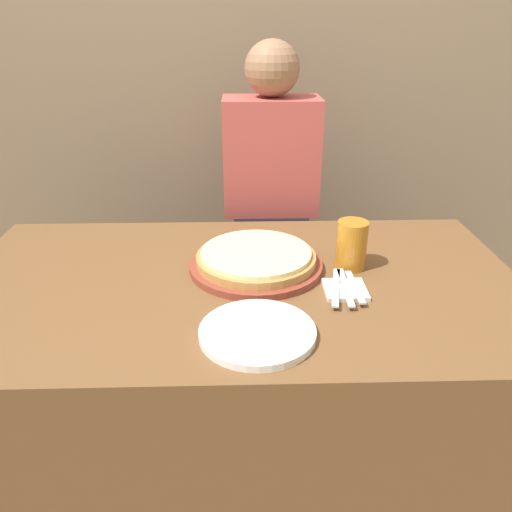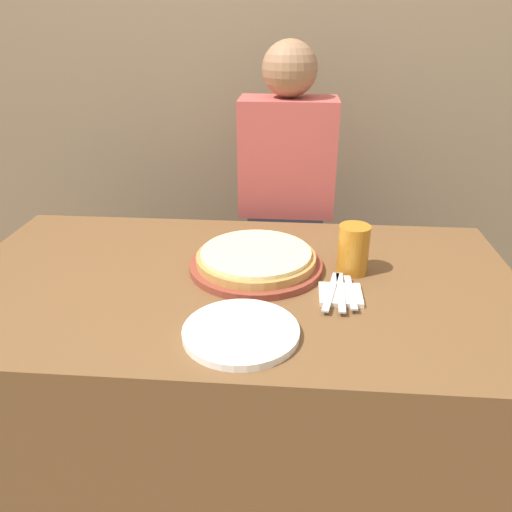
{
  "view_description": "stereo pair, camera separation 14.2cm",
  "coord_description": "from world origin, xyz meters",
  "px_view_note": "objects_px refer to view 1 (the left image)",
  "views": [
    {
      "loc": [
        0.01,
        -1.21,
        1.37
      ],
      "look_at": [
        0.05,
        0.07,
        0.76
      ],
      "focal_mm": 35.0,
      "sensor_mm": 36.0,
      "label": 1
    },
    {
      "loc": [
        0.16,
        -1.21,
        1.37
      ],
      "look_at": [
        0.05,
        0.07,
        0.76
      ],
      "focal_mm": 35.0,
      "sensor_mm": 36.0,
      "label": 2
    }
  ],
  "objects_px": {
    "pizza_on_board": "(256,260)",
    "beer_glass": "(352,243)",
    "dinner_plate": "(257,332)",
    "fork": "(336,287)",
    "dinner_knife": "(345,287)",
    "spoon": "(355,287)",
    "diner_person": "(270,221)"
  },
  "relations": [
    {
      "from": "pizza_on_board",
      "to": "fork",
      "type": "bearing_deg",
      "value": -34.46
    },
    {
      "from": "diner_person",
      "to": "dinner_knife",
      "type": "bearing_deg",
      "value": -76.88
    },
    {
      "from": "fork",
      "to": "dinner_knife",
      "type": "distance_m",
      "value": 0.03
    },
    {
      "from": "beer_glass",
      "to": "fork",
      "type": "xyz_separation_m",
      "value": [
        -0.07,
        -0.14,
        -0.06
      ]
    },
    {
      "from": "beer_glass",
      "to": "diner_person",
      "type": "xyz_separation_m",
      "value": [
        -0.2,
        0.54,
        -0.15
      ]
    },
    {
      "from": "pizza_on_board",
      "to": "dinner_knife",
      "type": "relative_size",
      "value": 1.86
    },
    {
      "from": "pizza_on_board",
      "to": "fork",
      "type": "xyz_separation_m",
      "value": [
        0.21,
        -0.14,
        -0.01
      ]
    },
    {
      "from": "beer_glass",
      "to": "dinner_plate",
      "type": "distance_m",
      "value": 0.44
    },
    {
      "from": "dinner_plate",
      "to": "fork",
      "type": "xyz_separation_m",
      "value": [
        0.21,
        0.2,
        0.01
      ]
    },
    {
      "from": "spoon",
      "to": "dinner_knife",
      "type": "bearing_deg",
      "value": 180.0
    },
    {
      "from": "dinner_plate",
      "to": "fork",
      "type": "relative_size",
      "value": 1.31
    },
    {
      "from": "dinner_plate",
      "to": "spoon",
      "type": "bearing_deg",
      "value": 36.59
    },
    {
      "from": "dinner_plate",
      "to": "dinner_knife",
      "type": "relative_size",
      "value": 1.31
    },
    {
      "from": "beer_glass",
      "to": "dinner_knife",
      "type": "height_order",
      "value": "beer_glass"
    },
    {
      "from": "fork",
      "to": "diner_person",
      "type": "distance_m",
      "value": 0.7
    },
    {
      "from": "pizza_on_board",
      "to": "fork",
      "type": "height_order",
      "value": "pizza_on_board"
    },
    {
      "from": "fork",
      "to": "spoon",
      "type": "bearing_deg",
      "value": 0.0
    },
    {
      "from": "fork",
      "to": "spoon",
      "type": "relative_size",
      "value": 1.17
    },
    {
      "from": "dinner_plate",
      "to": "fork",
      "type": "bearing_deg",
      "value": 42.5
    },
    {
      "from": "dinner_plate",
      "to": "pizza_on_board",
      "type": "bearing_deg",
      "value": 88.87
    },
    {
      "from": "pizza_on_board",
      "to": "beer_glass",
      "type": "distance_m",
      "value": 0.28
    },
    {
      "from": "pizza_on_board",
      "to": "beer_glass",
      "type": "bearing_deg",
      "value": 0.31
    },
    {
      "from": "dinner_plate",
      "to": "spoon",
      "type": "distance_m",
      "value": 0.33
    },
    {
      "from": "pizza_on_board",
      "to": "spoon",
      "type": "bearing_deg",
      "value": -28.92
    },
    {
      "from": "spoon",
      "to": "fork",
      "type": "bearing_deg",
      "value": 180.0
    },
    {
      "from": "beer_glass",
      "to": "dinner_knife",
      "type": "xyz_separation_m",
      "value": [
        -0.04,
        -0.14,
        -0.06
      ]
    },
    {
      "from": "pizza_on_board",
      "to": "dinner_knife",
      "type": "distance_m",
      "value": 0.27
    },
    {
      "from": "beer_glass",
      "to": "spoon",
      "type": "relative_size",
      "value": 0.81
    },
    {
      "from": "diner_person",
      "to": "spoon",
      "type": "bearing_deg",
      "value": -74.92
    },
    {
      "from": "dinner_plate",
      "to": "dinner_knife",
      "type": "bearing_deg",
      "value": 39.36
    },
    {
      "from": "pizza_on_board",
      "to": "dinner_plate",
      "type": "height_order",
      "value": "pizza_on_board"
    },
    {
      "from": "pizza_on_board",
      "to": "dinner_plate",
      "type": "relative_size",
      "value": 1.42
    }
  ]
}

